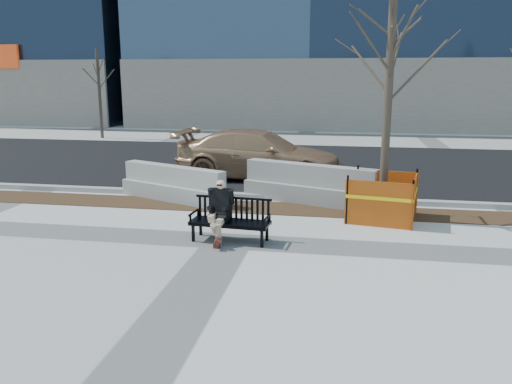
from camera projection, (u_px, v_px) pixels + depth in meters
ground at (229, 241)px, 9.91m from camera, size 120.00×120.00×0.00m
mulch_strip at (253, 207)px, 12.40m from camera, size 40.00×1.20×0.02m
asphalt_street at (284, 164)px, 18.36m from camera, size 60.00×10.40×0.01m
curb at (260, 196)px, 13.30m from camera, size 60.00×0.25×0.12m
bench at (230, 241)px, 9.92m from camera, size 1.61×0.69×0.83m
seated_man at (220, 239)px, 10.02m from camera, size 0.56×0.87×1.16m
tree_fence at (381, 219)px, 11.44m from camera, size 2.47×2.47×5.33m
sedan at (259, 179)px, 15.87m from camera, size 5.28×2.49×1.49m
jersey_barrier_left at (174, 200)px, 13.17m from camera, size 3.10×1.82×0.89m
jersey_barrier_right at (309, 202)px, 12.92m from camera, size 3.45×1.81×0.98m
far_tree_left at (102, 138)px, 26.04m from camera, size 2.13×2.13×4.72m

